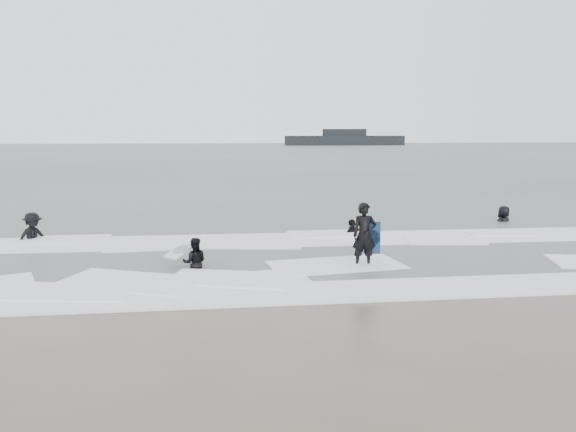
{
  "coord_description": "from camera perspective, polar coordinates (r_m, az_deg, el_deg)",
  "views": [
    {
      "loc": [
        -2.06,
        -13.93,
        4.02
      ],
      "look_at": [
        0.0,
        5.0,
        1.1
      ],
      "focal_mm": 35.0,
      "sensor_mm": 36.0,
      "label": 1
    }
  ],
  "objects": [
    {
      "name": "surfer_right_near",
      "position": [
        21.97,
        6.54,
        -1.88
      ],
      "size": [
        1.09,
        0.93,
        1.76
      ],
      "primitive_type": "imported",
      "rotation": [
        0.0,
        0.0,
        -2.55
      ],
      "color": "black",
      "rests_on": "ground"
    },
    {
      "name": "vessel_horizon",
      "position": [
        152.38,
        5.74,
        7.76
      ],
      "size": [
        31.65,
        5.65,
        4.3
      ],
      "color": "black",
      "rests_on": "ground"
    },
    {
      "name": "sea",
      "position": [
        94.03,
        -4.98,
        6.27
      ],
      "size": [
        320.0,
        320.0,
        0.0
      ],
      "primitive_type": "plane",
      "color": "#47544C",
      "rests_on": "ground"
    },
    {
      "name": "surfer_breaker",
      "position": [
        22.67,
        -24.45,
        -2.29
      ],
      "size": [
        1.35,
        1.38,
        1.9
      ],
      "primitive_type": "imported",
      "rotation": [
        0.0,
        0.0,
        0.83
      ],
      "color": "black",
      "rests_on": "ground"
    },
    {
      "name": "surfer_right_far",
      "position": [
        26.46,
        21.05,
        -0.6
      ],
      "size": [
        1.09,
        1.03,
        1.88
      ],
      "primitive_type": "imported",
      "rotation": [
        0.0,
        0.0,
        -2.49
      ],
      "color": "black",
      "rests_on": "ground"
    },
    {
      "name": "surf_foam",
      "position": [
        18.19,
        0.44,
        -3.92
      ],
      "size": [
        30.03,
        9.06,
        0.09
      ],
      "color": "white",
      "rests_on": "ground"
    },
    {
      "name": "surfer_centre",
      "position": [
        16.87,
        7.7,
        -5.14
      ],
      "size": [
        0.71,
        0.47,
        1.95
      ],
      "primitive_type": "imported",
      "rotation": [
        0.0,
        0.0,
        -0.01
      ],
      "color": "black",
      "rests_on": "ground"
    },
    {
      "name": "surfer_wading",
      "position": [
        16.69,
        -9.44,
        -5.34
      ],
      "size": [
        0.73,
        0.58,
        1.48
      ],
      "primitive_type": "imported",
      "rotation": [
        0.0,
        0.0,
        3.16
      ],
      "color": "black",
      "rests_on": "ground"
    },
    {
      "name": "ground",
      "position": [
        14.64,
        2.13,
        -7.22
      ],
      "size": [
        320.0,
        320.0,
        0.0
      ],
      "primitive_type": "plane",
      "color": "brown",
      "rests_on": "ground"
    },
    {
      "name": "bodyboards",
      "position": [
        18.44,
        2.37,
        -2.3
      ],
      "size": [
        7.72,
        6.01,
        1.25
      ],
      "color": "#0E2445",
      "rests_on": "ground"
    }
  ]
}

